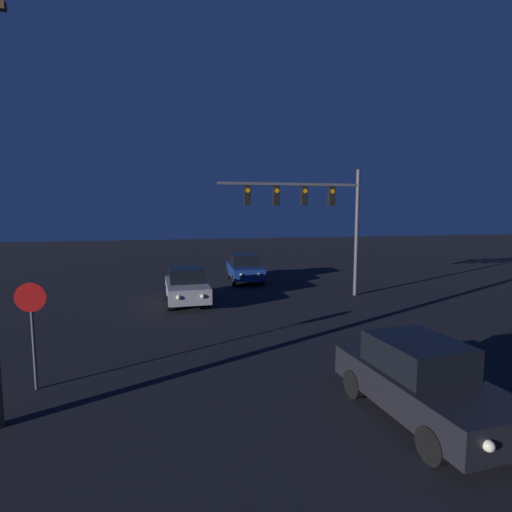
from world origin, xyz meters
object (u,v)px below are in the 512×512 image
car_mid (186,286)px  car_far (245,268)px  traffic_signal_mast (313,207)px  stop_sign (32,316)px  car_near (421,381)px

car_mid → car_far: size_ratio=0.99×
traffic_signal_mast → car_far: bearing=114.9°
car_far → stop_sign: 14.73m
car_near → car_far: same height
car_near → car_far: (-0.41, 15.79, 0.00)m
traffic_signal_mast → car_near: bearing=-99.7°
car_far → car_near: bearing=94.3°
car_far → traffic_signal_mast: 6.41m
car_mid → stop_sign: size_ratio=1.62×
stop_sign → car_far: bearing=59.9°
car_far → stop_sign: bearing=62.7°
stop_sign → car_near: bearing=-21.5°
car_mid → car_far: 5.94m
car_mid → stop_sign: (-3.82, -7.97, 0.94)m
car_far → stop_sign: stop_sign is taller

